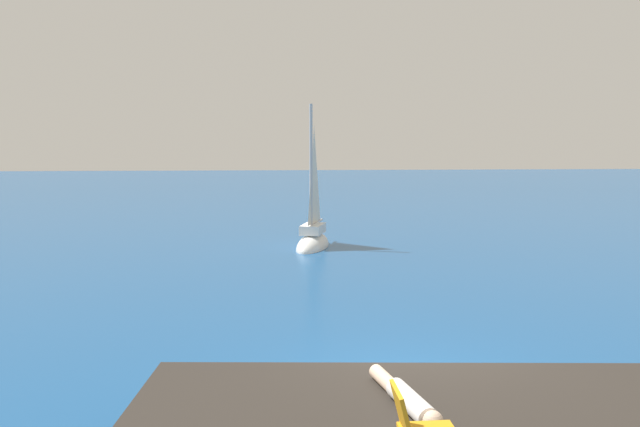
% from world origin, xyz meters
% --- Properties ---
extents(ground_plane, '(160.00, 160.00, 0.00)m').
position_xyz_m(ground_plane, '(0.00, 0.00, 0.00)').
color(ground_plane, navy).
extents(boulder_seaward, '(0.98, 0.81, 0.71)m').
position_xyz_m(boulder_seaward, '(1.23, -1.33, 0.00)').
color(boulder_seaward, '#292324').
rests_on(boulder_seaward, ground).
extents(boulder_inland, '(1.02, 1.17, 0.70)m').
position_xyz_m(boulder_inland, '(-0.60, -1.34, 0.00)').
color(boulder_inland, '#302625').
rests_on(boulder_inland, ground).
extents(sailboat_near, '(1.86, 3.19, 5.76)m').
position_xyz_m(sailboat_near, '(-0.55, 13.51, 0.31)').
color(sailboat_near, white).
rests_on(sailboat_near, ground).
extents(person_sunbather, '(0.53, 1.75, 0.25)m').
position_xyz_m(person_sunbather, '(-0.62, -2.71, 0.95)').
color(person_sunbather, white).
rests_on(person_sunbather, shore_ledge).
extents(beach_chair, '(0.60, 0.48, 0.80)m').
position_xyz_m(beach_chair, '(-0.82, -4.09, 1.28)').
color(beach_chair, orange).
rests_on(beach_chair, shore_ledge).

